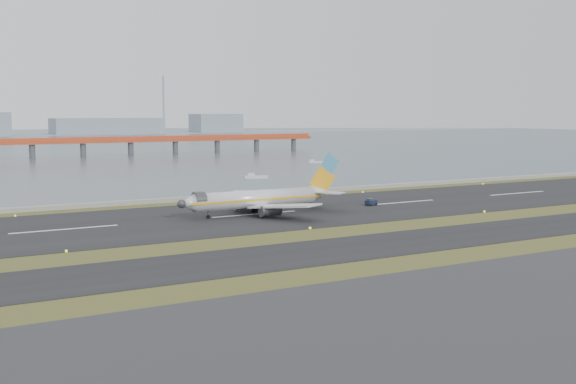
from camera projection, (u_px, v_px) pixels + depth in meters
name	position (u px, v px, depth m)	size (l,w,h in m)	color
ground	(332.00, 235.00, 128.90)	(1000.00, 1000.00, 0.00)	#384217
taxiway_strip	(373.00, 246.00, 118.59)	(1000.00, 18.00, 0.10)	black
runway_strip	(255.00, 214.00, 154.67)	(1000.00, 45.00, 0.10)	black
seawall	(199.00, 198.00, 180.39)	(1000.00, 2.50, 1.00)	gray
red_pier	(83.00, 142.00, 352.87)	(260.00, 5.00, 10.20)	#B9411F
airliner	(262.00, 199.00, 154.34)	(38.52, 32.89, 12.80)	silver
pushback_tug	(371.00, 202.00, 169.29)	(2.95, 2.01, 1.75)	#131B35
workboat_near	(255.00, 177.00, 238.57)	(8.08, 4.82, 1.87)	silver
workboat_far	(315.00, 162.00, 311.30)	(6.76, 3.68, 1.57)	silver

